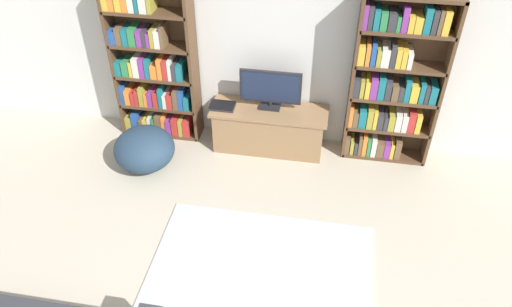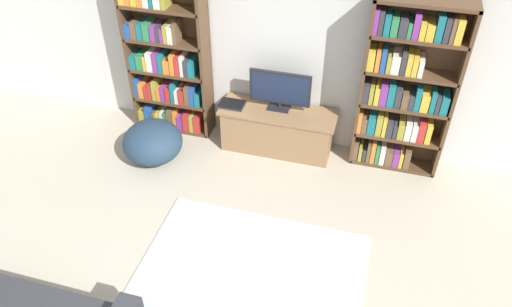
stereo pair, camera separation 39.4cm
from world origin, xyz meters
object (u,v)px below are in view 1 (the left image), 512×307
object	(u,v)px
television	(270,89)
bookshelf_left	(153,66)
bookshelf_right	(393,83)
laptop	(222,106)
beanbag_ottoman	(144,149)
tv_stand	(269,129)

from	to	relation	value
television	bookshelf_left	bearing A→B (deg)	177.38
bookshelf_right	bookshelf_left	bearing A→B (deg)	179.98
bookshelf_left	bookshelf_right	xyz separation A→B (m)	(2.73, -0.00, 0.05)
laptop	beanbag_ottoman	size ratio (longest dim) A/B	0.43
laptop	tv_stand	bearing A→B (deg)	3.05
tv_stand	bookshelf_right	bearing A→B (deg)	4.90
tv_stand	laptop	size ratio (longest dim) A/B	4.54
television	beanbag_ottoman	bearing A→B (deg)	-154.81
tv_stand	laptop	xyz separation A→B (m)	(-0.55, -0.03, 0.28)
tv_stand	television	bearing A→B (deg)	90.00
tv_stand	television	size ratio (longest dim) A/B	1.93
bookshelf_left	television	bearing A→B (deg)	-2.62
bookshelf_right	laptop	bearing A→B (deg)	-175.64
television	beanbag_ottoman	distance (m)	1.60
bookshelf_left	television	size ratio (longest dim) A/B	2.80
tv_stand	beanbag_ottoman	xyz separation A→B (m)	(-1.35, -0.59, -0.04)
bookshelf_right	laptop	size ratio (longest dim) A/B	6.59
beanbag_ottoman	television	bearing A→B (deg)	25.19
bookshelf_left	beanbag_ottoman	size ratio (longest dim) A/B	2.86
tv_stand	beanbag_ottoman	world-z (taller)	tv_stand
bookshelf_left	tv_stand	world-z (taller)	bookshelf_left
bookshelf_left	laptop	world-z (taller)	bookshelf_left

